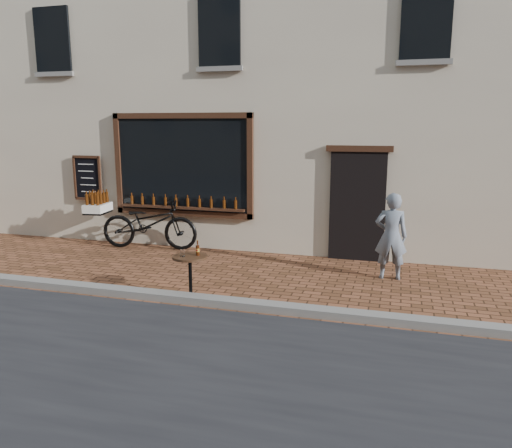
# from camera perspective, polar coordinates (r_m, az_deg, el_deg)

# --- Properties ---
(ground) EXTENTS (90.00, 90.00, 0.00)m
(ground) POSITION_cam_1_polar(r_m,az_deg,el_deg) (7.65, -5.68, -9.65)
(ground) COLOR #53301A
(ground) RESTS_ON ground
(kerb) EXTENTS (90.00, 0.25, 0.12)m
(kerb) POSITION_cam_1_polar(r_m,az_deg,el_deg) (7.80, -5.14, -8.74)
(kerb) COLOR slate
(kerb) RESTS_ON ground
(shop_building) EXTENTS (28.00, 6.20, 10.00)m
(shop_building) POSITION_cam_1_polar(r_m,az_deg,el_deg) (13.58, 4.78, 20.93)
(shop_building) COLOR beige
(shop_building) RESTS_ON ground
(cargo_bicycle) EXTENTS (2.57, 1.02, 1.22)m
(cargo_bicycle) POSITION_cam_1_polar(r_m,az_deg,el_deg) (11.32, -12.30, 0.14)
(cargo_bicycle) COLOR black
(cargo_bicycle) RESTS_ON ground
(bistro_table) EXTENTS (0.55, 0.55, 0.95)m
(bistro_table) POSITION_cam_1_polar(r_m,az_deg,el_deg) (7.94, -7.51, -5.03)
(bistro_table) COLOR black
(bistro_table) RESTS_ON ground
(pedestrian) EXTENTS (0.59, 0.41, 1.56)m
(pedestrian) POSITION_cam_1_polar(r_m,az_deg,el_deg) (9.17, 15.18, -1.35)
(pedestrian) COLOR slate
(pedestrian) RESTS_ON ground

